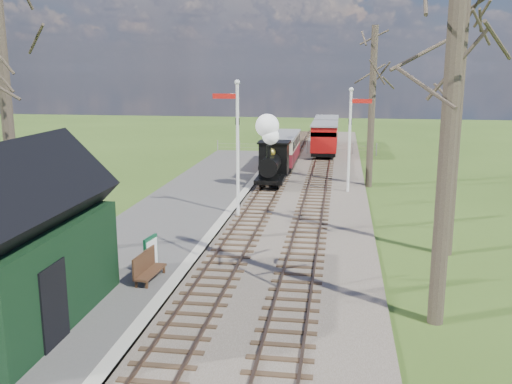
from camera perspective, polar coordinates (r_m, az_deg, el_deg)
The scene contains 18 objects.
distant_hills at distance 76.73m, azimuth 6.32°, elevation -5.14°, with size 114.40×48.00×22.02m.
ballast_bed at distance 31.62m, azimuth 3.71°, elevation 0.12°, with size 8.00×60.00×0.10m, color brown.
track_near at distance 31.74m, azimuth 1.37°, elevation 0.29°, with size 1.60×60.00×0.15m.
track_far at distance 31.53m, azimuth 6.07°, elevation 0.14°, with size 1.60×60.00×0.15m.
platform at distance 24.85m, azimuth -9.00°, elevation -3.27°, with size 5.00×44.00×0.20m, color #474442.
coping_strip at distance 24.27m, azimuth -3.80°, elevation -3.51°, with size 0.40×44.00×0.21m, color #B2AD9E.
station_shed at distance 15.81m, azimuth -22.99°, elevation -5.03°, with size 3.25×6.30×4.78m.
semaphore_near at distance 25.42m, azimuth -2.01°, elevation 5.32°, with size 1.22×0.24×6.22m.
semaphore_far at distance 31.00m, azimuth 9.50°, elevation 5.92°, with size 1.22×0.24×5.72m.
bare_trees at distance 19.13m, azimuth 0.97°, elevation 7.80°, with size 15.51×22.39×12.00m.
fence_line at distance 45.37m, azimuth 3.96°, elevation 4.47°, with size 12.60×0.08×1.00m.
locomotive at distance 32.31m, azimuth 1.57°, elevation 3.77°, with size 1.64×3.84×4.11m.
coach at distance 38.34m, azimuth 2.69°, elevation 4.34°, with size 1.92×6.57×2.02m.
red_carriage_a at distance 43.95m, azimuth 6.86°, elevation 5.35°, with size 1.98×4.91×2.09m.
red_carriage_b at distance 49.41m, azimuth 7.06°, elevation 6.11°, with size 1.98×4.91×2.09m.
sign_board at distance 18.90m, azimuth -10.45°, elevation -6.14°, with size 0.22×0.82×1.19m.
bench at distance 18.29m, azimuth -10.86°, elevation -7.36°, with size 0.59×1.62×0.91m.
person at distance 15.27m, azimuth -19.03°, elevation -11.18°, with size 0.44×0.29×1.20m, color #19212E.
Camera 1 is at (3.83, -8.81, 6.72)m, focal length 40.00 mm.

